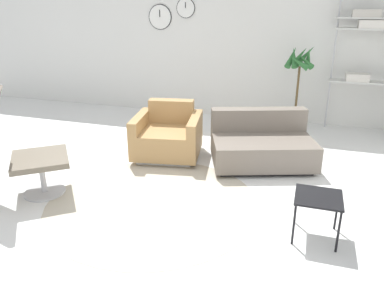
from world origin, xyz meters
TOP-DOWN VIEW (x-y plane):
  - ground_plane at (0.00, 0.00)m, footprint 12.00×12.00m
  - wall_back at (-0.01, 3.25)m, footprint 12.00×0.09m
  - round_rug at (-0.11, -0.23)m, footprint 2.22×2.22m
  - armchair_red at (-0.43, 1.05)m, footprint 0.99×0.95m
  - couch_low at (0.81, 1.17)m, footprint 1.47×1.23m
  - side_table at (1.51, -0.35)m, footprint 0.40×0.40m
  - potted_plant at (1.14, 2.75)m, footprint 0.48×0.48m
  - shelf_unit at (2.11, 2.95)m, footprint 1.16×0.28m

SIDE VIEW (x-z plane):
  - ground_plane at x=0.00m, z-range 0.00..0.00m
  - round_rug at x=-0.11m, z-range 0.00..0.01m
  - couch_low at x=0.81m, z-range -0.09..0.57m
  - armchair_red at x=-0.43m, z-range -0.09..0.63m
  - side_table at x=1.51m, z-range 0.16..0.56m
  - potted_plant at x=1.14m, z-range 0.05..1.44m
  - wall_back at x=-0.01m, z-range 0.00..2.80m
  - shelf_unit at x=2.11m, z-range 0.39..2.47m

